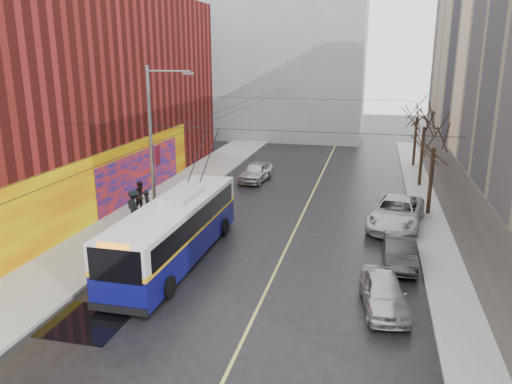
% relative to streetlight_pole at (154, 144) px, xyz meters
% --- Properties ---
extents(ground, '(140.00, 140.00, 0.00)m').
position_rel_streetlight_pole_xyz_m(ground, '(6.14, -10.00, -4.85)').
color(ground, black).
rests_on(ground, ground).
extents(sidewalk_left, '(4.00, 60.00, 0.15)m').
position_rel_streetlight_pole_xyz_m(sidewalk_left, '(-1.86, 2.00, -4.77)').
color(sidewalk_left, gray).
rests_on(sidewalk_left, ground).
extents(sidewalk_right, '(2.00, 60.00, 0.15)m').
position_rel_streetlight_pole_xyz_m(sidewalk_right, '(15.14, 2.00, -4.77)').
color(sidewalk_right, gray).
rests_on(sidewalk_right, ground).
extents(lane_line, '(0.12, 50.00, 0.01)m').
position_rel_streetlight_pole_xyz_m(lane_line, '(7.64, 4.00, -4.84)').
color(lane_line, '#BFB74C').
rests_on(lane_line, ground).
extents(building_left, '(12.11, 36.00, 14.00)m').
position_rel_streetlight_pole_xyz_m(building_left, '(-9.85, 3.99, 2.14)').
color(building_left, '#591611').
rests_on(building_left, ground).
extents(building_far, '(20.50, 12.10, 18.00)m').
position_rel_streetlight_pole_xyz_m(building_far, '(0.14, 34.99, 4.17)').
color(building_far, gray).
rests_on(building_far, ground).
extents(streetlight_pole, '(2.65, 0.60, 9.00)m').
position_rel_streetlight_pole_xyz_m(streetlight_pole, '(0.00, 0.00, 0.00)').
color(streetlight_pole, slate).
rests_on(streetlight_pole, ground).
extents(catenary_wires, '(18.00, 60.00, 0.22)m').
position_rel_streetlight_pole_xyz_m(catenary_wires, '(3.60, 4.77, 1.40)').
color(catenary_wires, black).
extents(tree_near, '(3.20, 3.20, 6.40)m').
position_rel_streetlight_pole_xyz_m(tree_near, '(15.14, 6.00, 0.13)').
color(tree_near, black).
rests_on(tree_near, ground).
extents(tree_mid, '(3.20, 3.20, 6.68)m').
position_rel_streetlight_pole_xyz_m(tree_mid, '(15.14, 13.00, 0.41)').
color(tree_mid, black).
rests_on(tree_mid, ground).
extents(tree_far, '(3.20, 3.20, 6.57)m').
position_rel_streetlight_pole_xyz_m(tree_far, '(15.14, 20.00, 0.30)').
color(tree_far, black).
rests_on(tree_far, ground).
extents(puddle, '(2.84, 2.75, 0.01)m').
position_rel_streetlight_pole_xyz_m(puddle, '(1.74, -10.24, -4.84)').
color(puddle, black).
rests_on(puddle, ground).
extents(pigeons_flying, '(2.80, 0.61, 2.46)m').
position_rel_streetlight_pole_xyz_m(pigeons_flying, '(4.41, -0.59, 2.57)').
color(pigeons_flying, slate).
extents(trolleybus, '(2.79, 11.61, 5.48)m').
position_rel_streetlight_pole_xyz_m(trolleybus, '(2.73, -3.97, -3.32)').
color(trolleybus, '#0B0B55').
rests_on(trolleybus, ground).
extents(parked_car_a, '(2.17, 4.19, 1.36)m').
position_rel_streetlight_pole_xyz_m(parked_car_a, '(12.36, -6.64, -4.17)').
color(parked_car_a, '#B6B7BB').
rests_on(parked_car_a, ground).
extents(parked_car_b, '(1.50, 4.08, 1.34)m').
position_rel_streetlight_pole_xyz_m(parked_car_b, '(13.14, -2.11, -4.18)').
color(parked_car_b, '#29292C').
rests_on(parked_car_b, ground).
extents(parked_car_c, '(3.64, 6.32, 1.66)m').
position_rel_streetlight_pole_xyz_m(parked_car_c, '(13.14, 3.40, -4.02)').
color(parked_car_c, silver).
rests_on(parked_car_c, ground).
extents(following_car, '(2.22, 4.51, 1.48)m').
position_rel_streetlight_pole_xyz_m(following_car, '(2.87, 11.93, -4.11)').
color(following_car, '#B2B1B6').
rests_on(following_car, ground).
extents(pedestrian_a, '(0.70, 0.83, 1.93)m').
position_rel_streetlight_pole_xyz_m(pedestrian_a, '(-0.79, 0.43, -3.73)').
color(pedestrian_a, black).
rests_on(pedestrian_a, sidewalk_left).
extents(pedestrian_b, '(1.03, 1.14, 1.90)m').
position_rel_streetlight_pole_xyz_m(pedestrian_b, '(-2.11, 2.31, -3.74)').
color(pedestrian_b, black).
rests_on(pedestrian_b, sidewalk_left).
extents(pedestrian_c, '(1.40, 1.23, 1.88)m').
position_rel_streetlight_pole_xyz_m(pedestrian_c, '(-1.65, 0.41, -3.76)').
color(pedestrian_c, black).
rests_on(pedestrian_c, sidewalk_left).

